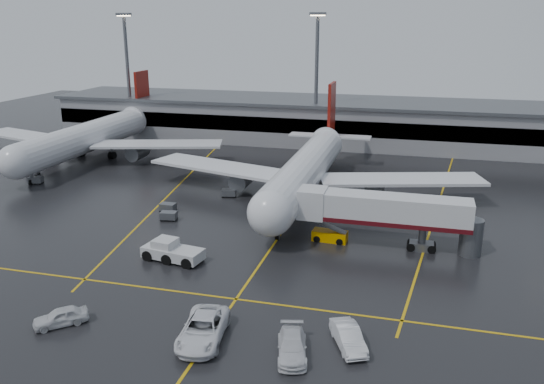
# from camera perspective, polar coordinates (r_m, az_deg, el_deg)

# --- Properties ---
(ground) EXTENTS (220.00, 220.00, 0.00)m
(ground) POSITION_cam_1_polar(r_m,az_deg,el_deg) (70.74, 1.99, -2.76)
(ground) COLOR black
(ground) RESTS_ON ground
(apron_line_centre) EXTENTS (0.25, 90.00, 0.02)m
(apron_line_centre) POSITION_cam_1_polar(r_m,az_deg,el_deg) (70.73, 1.99, -2.75)
(apron_line_centre) COLOR gold
(apron_line_centre) RESTS_ON ground
(apron_line_stop) EXTENTS (60.00, 0.25, 0.02)m
(apron_line_stop) POSITION_cam_1_polar(r_m,az_deg,el_deg) (51.33, -3.69, -10.86)
(apron_line_stop) COLOR gold
(apron_line_stop) RESTS_ON ground
(apron_line_left) EXTENTS (9.99, 69.35, 0.02)m
(apron_line_left) POSITION_cam_1_polar(r_m,az_deg,el_deg) (85.99, -9.56, 0.66)
(apron_line_left) COLOR gold
(apron_line_left) RESTS_ON ground
(apron_line_right) EXTENTS (7.57, 69.64, 0.02)m
(apron_line_right) POSITION_cam_1_polar(r_m,az_deg,el_deg) (78.67, 16.57, -1.40)
(apron_line_right) COLOR gold
(apron_line_right) RESTS_ON ground
(terminal) EXTENTS (122.00, 19.00, 8.60)m
(terminal) POSITION_cam_1_polar(r_m,az_deg,el_deg) (115.44, 7.46, 7.17)
(terminal) COLOR gray
(terminal) RESTS_ON ground
(light_mast_left) EXTENTS (3.00, 1.20, 25.45)m
(light_mast_left) POSITION_cam_1_polar(r_m,az_deg,el_deg) (122.82, -14.54, 12.15)
(light_mast_left) COLOR #595B60
(light_mast_left) RESTS_ON ground
(light_mast_mid) EXTENTS (3.00, 1.20, 25.45)m
(light_mast_mid) POSITION_cam_1_polar(r_m,az_deg,el_deg) (109.07, 4.57, 12.06)
(light_mast_mid) COLOR #595B60
(light_mast_mid) RESTS_ON ground
(main_airliner) EXTENTS (48.80, 45.60, 14.10)m
(main_airliner) POSITION_cam_1_polar(r_m,az_deg,el_deg) (78.55, 3.63, 2.47)
(main_airliner) COLOR silver
(main_airliner) RESTS_ON ground
(second_airliner) EXTENTS (48.80, 45.60, 14.10)m
(second_airliner) POSITION_cam_1_polar(r_m,az_deg,el_deg) (105.42, -18.04, 5.46)
(second_airliner) COLOR silver
(second_airliner) RESTS_ON ground
(jet_bridge) EXTENTS (19.90, 3.40, 6.05)m
(jet_bridge) POSITION_cam_1_polar(r_m,az_deg,el_deg) (62.26, 11.46, -2.09)
(jet_bridge) COLOR silver
(jet_bridge) RESTS_ON ground
(pushback_tractor) EXTENTS (6.77, 3.64, 2.30)m
(pushback_tractor) POSITION_cam_1_polar(r_m,az_deg,el_deg) (59.57, -10.23, -6.02)
(pushback_tractor) COLOR silver
(pushback_tractor) RESTS_ON ground
(belt_loader) EXTENTS (4.03, 2.08, 2.48)m
(belt_loader) POSITION_cam_1_polar(r_m,az_deg,el_deg) (63.96, 5.93, -4.47)
(belt_loader) COLOR #DD9100
(belt_loader) RESTS_ON ground
(service_van_a) EXTENTS (4.13, 7.34, 1.94)m
(service_van_a) POSITION_cam_1_polar(r_m,az_deg,el_deg) (45.25, -7.07, -13.73)
(service_van_a) COLOR white
(service_van_a) RESTS_ON ground
(service_van_b) EXTENTS (3.33, 5.65, 1.54)m
(service_van_b) POSITION_cam_1_polar(r_m,az_deg,el_deg) (43.28, 2.07, -15.48)
(service_van_b) COLOR silver
(service_van_b) RESTS_ON ground
(service_van_c) EXTENTS (3.66, 5.22, 1.63)m
(service_van_c) POSITION_cam_1_polar(r_m,az_deg,el_deg) (44.65, 7.80, -14.45)
(service_van_c) COLOR white
(service_van_c) RESTS_ON ground
(service_van_d) EXTENTS (4.41, 4.21, 1.48)m
(service_van_d) POSITION_cam_1_polar(r_m,az_deg,el_deg) (50.13, -20.78, -11.83)
(service_van_d) COLOR silver
(service_van_d) RESTS_ON ground
(baggage_cart_a) EXTENTS (2.18, 1.59, 1.12)m
(baggage_cart_a) POSITION_cam_1_polar(r_m,az_deg,el_deg) (71.22, -10.51, -2.37)
(baggage_cart_a) COLOR #595B60
(baggage_cart_a) RESTS_ON ground
(baggage_cart_b) EXTENTS (2.02, 1.34, 1.12)m
(baggage_cart_b) POSITION_cam_1_polar(r_m,az_deg,el_deg) (74.44, -10.59, -1.51)
(baggage_cart_b) COLOR #595B60
(baggage_cart_b) RESTS_ON ground
(baggage_cart_c) EXTENTS (2.22, 1.67, 1.12)m
(baggage_cart_c) POSITION_cam_1_polar(r_m,az_deg,el_deg) (79.49, -4.42, -0.05)
(baggage_cart_c) COLOR #595B60
(baggage_cart_c) RESTS_ON ground
(baggage_cart_d) EXTENTS (2.20, 1.63, 1.12)m
(baggage_cart_d) POSITION_cam_1_polar(r_m,az_deg,el_deg) (98.61, -23.29, 1.98)
(baggage_cart_d) COLOR #595B60
(baggage_cart_d) RESTS_ON ground
(baggage_cart_e) EXTENTS (2.25, 1.74, 1.12)m
(baggage_cart_e) POSITION_cam_1_polar(r_m,az_deg,el_deg) (93.03, -22.99, 1.17)
(baggage_cart_e) COLOR #595B60
(baggage_cart_e) RESTS_ON ground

